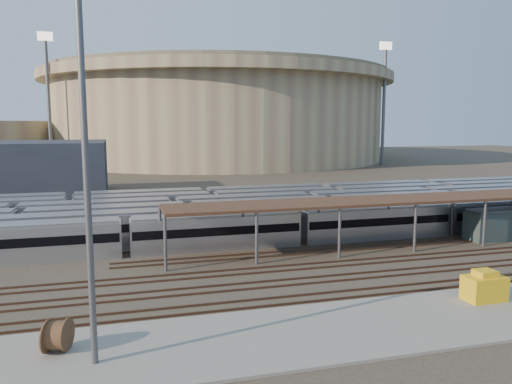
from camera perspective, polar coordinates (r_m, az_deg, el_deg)
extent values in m
plane|color=#383026|center=(46.78, -0.18, -8.70)|extent=(420.00, 420.00, 0.00)
cube|color=gray|center=(31.93, -1.76, -16.64)|extent=(50.00, 9.00, 0.20)
cube|color=silver|center=(55.95, 5.00, -4.06)|extent=(112.00, 2.90, 3.60)
cube|color=silver|center=(56.86, -9.99, -3.96)|extent=(112.00, 2.90, 3.60)
cube|color=silver|center=(61.26, -7.73, -3.05)|extent=(112.00, 2.90, 3.60)
cube|color=silver|center=(65.20, -9.44, -2.42)|extent=(112.00, 2.90, 3.60)
cube|color=silver|center=(70.13, -5.02, -1.62)|extent=(112.00, 2.90, 3.60)
cube|color=silver|center=(74.16, -5.86, -1.11)|extent=(112.00, 2.90, 3.60)
cylinder|color=#555559|center=(45.99, -10.33, -5.89)|extent=(0.30, 0.30, 5.00)
cylinder|color=#555559|center=(51.24, -10.89, -4.49)|extent=(0.30, 0.30, 5.00)
cylinder|color=#555559|center=(47.49, 0.07, -5.32)|extent=(0.30, 0.30, 5.00)
cylinder|color=#555559|center=(52.59, -1.52, -4.03)|extent=(0.30, 0.30, 5.00)
cylinder|color=#555559|center=(50.42, 9.52, -4.65)|extent=(0.30, 0.30, 5.00)
cylinder|color=#555559|center=(55.25, 7.15, -3.50)|extent=(0.30, 0.30, 5.00)
cylinder|color=#555559|center=(54.56, 17.73, -3.97)|extent=(0.30, 0.30, 5.00)
cylinder|color=#555559|center=(59.05, 14.86, -2.97)|extent=(0.30, 0.30, 5.00)
cylinder|color=#555559|center=(59.64, 24.64, -3.32)|extent=(0.30, 0.30, 5.00)
cylinder|color=#555559|center=(63.77, 21.53, -2.47)|extent=(0.30, 0.30, 5.00)
cylinder|color=#555559|center=(69.25, 27.20, -2.01)|extent=(0.30, 0.30, 5.00)
cube|color=#361E16|center=(58.70, 19.90, -0.62)|extent=(60.00, 6.00, 0.30)
cube|color=#4C3323|center=(45.14, 0.42, -9.20)|extent=(170.00, 0.12, 0.18)
cube|color=#4C3323|center=(46.52, -0.10, -8.68)|extent=(170.00, 0.12, 0.18)
cube|color=#4C3323|center=(41.49, 1.96, -10.76)|extent=(170.00, 0.12, 0.18)
cube|color=#4C3323|center=(42.85, 1.35, -10.15)|extent=(170.00, 0.12, 0.18)
cube|color=#4C3323|center=(37.92, 3.83, -12.61)|extent=(170.00, 0.12, 0.18)
cube|color=#4C3323|center=(39.25, 3.09, -11.88)|extent=(170.00, 0.12, 0.18)
cylinder|color=#999068|center=(186.90, -4.22, 8.07)|extent=(116.00, 116.00, 28.00)
cylinder|color=#999068|center=(187.59, -4.27, 12.81)|extent=(124.00, 124.00, 3.00)
cylinder|color=brown|center=(187.80, -4.28, 13.49)|extent=(120.00, 120.00, 1.50)
cylinder|color=#555559|center=(154.36, -22.59, 9.02)|extent=(1.00, 1.00, 36.00)
cube|color=#FFF2CC|center=(156.12, -22.97, 16.07)|extent=(4.00, 0.60, 2.40)
cylinder|color=#555559|center=(165.04, 14.38, 9.26)|extent=(1.00, 1.00, 36.00)
cube|color=#FFF2CC|center=(166.69, 14.62, 15.87)|extent=(4.00, 0.60, 2.40)
cylinder|color=#555559|center=(203.28, -15.21, 8.93)|extent=(1.00, 1.00, 36.00)
cube|color=#FFF2CC|center=(204.63, -15.41, 14.31)|extent=(4.00, 0.60, 2.40)
cylinder|color=brown|center=(32.13, -21.74, -14.99)|extent=(1.63, 2.18, 1.94)
cylinder|color=#555559|center=(27.61, -18.85, 2.69)|extent=(0.36, 0.36, 21.72)
cube|color=gold|center=(41.61, 24.62, -9.95)|extent=(2.95, 1.86, 1.84)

